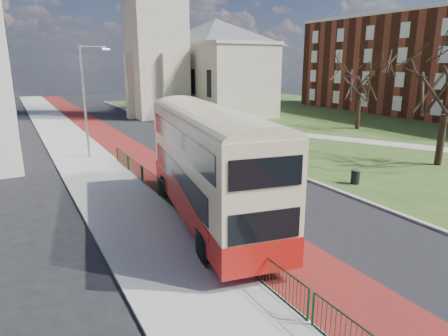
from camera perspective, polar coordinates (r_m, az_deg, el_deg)
ground at (r=16.97m, az=8.56°, el=-9.53°), size 160.00×160.00×0.00m
road_carriageway at (r=34.76m, az=-9.49°, el=3.14°), size 9.00×120.00×0.01m
bus_lane at (r=34.00m, az=-13.79°, el=2.65°), size 3.40×120.00×0.01m
pavement_west at (r=33.27m, az=-20.12°, el=1.99°), size 4.00×120.00×0.12m
kerb_west at (r=33.60m, az=-16.76°, el=2.40°), size 0.25×120.00×0.13m
kerb_east at (r=38.24m, az=-3.96°, el=4.46°), size 0.25×80.00×0.13m
grass_green at (r=49.78m, az=17.47°, el=6.19°), size 40.00×80.00×0.04m
footpath at (r=37.56m, az=24.08°, el=2.99°), size 18.84×32.82×0.03m
pedestrian_railing at (r=18.64m, az=-6.22°, el=-5.33°), size 0.07×24.00×1.12m
gothic_church at (r=55.20m, az=-5.11°, el=21.26°), size 16.38×18.00×40.00m
brick_terrace at (r=59.04m, az=29.25°, el=12.86°), size 10.30×44.30×13.50m
streetlamp at (r=30.76m, az=-19.08°, el=9.67°), size 2.13×0.18×8.00m
bus at (r=17.31m, az=-2.22°, el=1.06°), size 4.74×12.17×4.97m
winter_tree_far at (r=44.90m, az=19.02°, el=12.19°), size 6.47×6.47×7.83m
litter_bin at (r=24.60m, az=18.25°, el=-1.17°), size 0.62×0.62×0.87m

